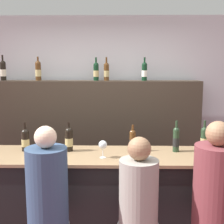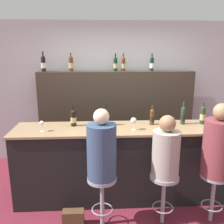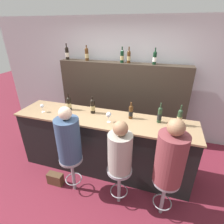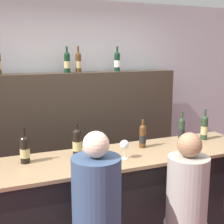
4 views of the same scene
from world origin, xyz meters
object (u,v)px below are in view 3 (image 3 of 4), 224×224
Objects in this scene: wine_bottle_counter_1 at (93,106)px; wine_bottle_backbar_3 at (129,57)px; wine_bottle_counter_0 at (69,103)px; wine_glass_1 at (109,115)px; wine_bottle_backbar_1 at (87,54)px; bar_stool_middle at (119,177)px; guest_seated_left at (68,138)px; wine_bottle_counter_4 at (180,117)px; wine_bottle_backbar_2 at (122,56)px; guest_seated_right at (171,156)px; wine_bottle_backbar_0 at (67,53)px; bar_stool_right at (165,187)px; wine_bottle_counter_2 at (131,112)px; wine_glass_0 at (42,106)px; bar_stool_left at (72,165)px; handbag at (55,179)px; wine_bottle_counter_3 at (160,115)px; guest_seated_middle at (120,150)px; wine_bottle_backbar_4 at (155,58)px.

wine_bottle_counter_1 is 1.34m from wine_bottle_backbar_3.
wine_glass_1 is at bearing -15.41° from wine_bottle_counter_0.
wine_bottle_backbar_1 is 0.92m from wine_bottle_backbar_3.
bar_stool_middle is at bearing -46.78° from wine_bottle_counter_1.
guest_seated_left is at bearing 180.00° from bar_stool_middle.
wine_bottle_backbar_3 is (0.92, -0.00, -0.01)m from wine_bottle_backbar_1.
wine_bottle_counter_4 is 1.63m from guest_seated_left.
guest_seated_left is (-0.28, -1.83, -0.85)m from wine_bottle_backbar_2.
wine_bottle_backbar_0 is at bearing 142.03° from guest_seated_right.
bar_stool_right is (1.08, -1.83, -1.35)m from wine_bottle_backbar_2.
wine_bottle_counter_1 reaches higher than bar_stool_right.
wine_bottle_backbar_1 is 0.78m from wine_bottle_backbar_2.
wine_glass_0 is (-1.49, -0.22, -0.01)m from wine_bottle_counter_2.
wine_bottle_backbar_3 is 2.29m from bar_stool_middle.
handbag is at bearing 180.00° from bar_stool_left.
bar_stool_right is (0.19, -0.72, -0.69)m from wine_bottle_counter_3.
wine_glass_1 is 0.20× the size of guest_seated_left.
wine_bottle_backbar_4 is at bearing 84.18° from guest_seated_middle.
wine_bottle_backbar_1 reaches higher than wine_bottle_counter_3.
guest_seated_middle is at bearing -88.57° from wine_bottle_counter_2.
bar_stool_right reaches higher than handbag.
wine_bottle_backbar_2 reaches higher than bar_stool_middle.
bar_stool_middle is at bearing -57.53° from wine_glass_1.
wine_bottle_backbar_0 is 0.54× the size of bar_stool_right.
wine_bottle_backbar_0 is at bearing 118.21° from bar_stool_left.
handbag is (-1.10, 0.00, -0.85)m from guest_seated_middle.
wine_bottle_counter_0 and wine_bottle_counter_1 have the same top height.
wine_bottle_counter_3 reaches higher than wine_bottle_counter_0.
wine_bottle_counter_2 is 1.04m from guest_seated_left.
bar_stool_middle is 0.62m from bar_stool_right.
wine_bottle_backbar_2 is (0.66, 1.11, 0.67)m from wine_bottle_counter_0.
wine_bottle_counter_1 is at bearing 84.28° from bar_stool_left.
guest_seated_middle is at bearing -57.53° from wine_glass_1.
wine_bottle_backbar_1 is 1.76m from wine_glass_1.
wine_glass_1 is 0.27× the size of bar_stool_middle.
wine_bottle_counter_4 is 1.04× the size of wine_bottle_backbar_3.
wine_bottle_counter_3 is 1.01× the size of wine_bottle_backbar_1.
wine_bottle_counter_4 and guest_seated_middle have the same top height.
wine_bottle_backbar_4 reaches higher than wine_bottle_counter_0.
wine_bottle_backbar_1 is (-1.67, 1.11, 0.66)m from wine_bottle_counter_3.
wine_bottle_counter_0 reaches higher than wine_glass_1.
wine_bottle_counter_2 is 0.89× the size of wine_bottle_backbar_4.
wine_bottle_counter_3 is 0.51× the size of bar_stool_right.
wine_bottle_counter_4 is at bearing 0.00° from wine_bottle_counter_0.
wine_bottle_backbar_3 is at bearing 72.61° from wine_bottle_counter_1.
bar_stool_right is at bearing 0.00° from handbag.
wine_bottle_backbar_4 is (0.20, 1.11, 0.67)m from wine_bottle_counter_2.
guest_seated_left is at bearing -95.72° from wine_bottle_counter_1.
wine_bottle_backbar_1 is 1.53m from wine_glass_0.
guest_seated_left is (-0.43, -0.49, -0.19)m from wine_glass_1.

